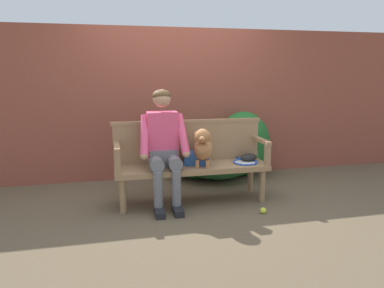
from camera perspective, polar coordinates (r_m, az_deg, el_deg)
The scene contains 15 objects.
ground_plane at distance 4.24m, azimuth -0.00°, elevation -9.19°, with size 40.00×40.00×0.00m, color brown.
brick_garden_fence at distance 5.18m, azimuth -2.99°, elevation 6.51°, with size 8.00×0.30×2.10m, color brown.
hedge_bush_far_left at distance 5.04m, azimuth 0.70°, elevation -2.28°, with size 0.73×0.56×0.60m, color #194C1E.
hedge_bush_mid_left at distance 5.02m, azimuth 4.42°, elevation -1.59°, with size 1.18×0.79×0.73m, color #337538.
hedge_bush_mid_right at distance 5.19m, azimuth 8.19°, elevation -0.02°, with size 0.80×0.59×0.95m, color #1E5B23.
garden_bench at distance 4.12m, azimuth -0.00°, elevation -4.20°, with size 1.77×0.48×0.44m.
bench_backrest at distance 4.25m, azimuth -0.63°, elevation 0.60°, with size 1.81×0.06×0.50m.
bench_armrest_left_end at distance 3.88m, azimuth -11.95°, elevation -1.51°, with size 0.06×0.48×0.28m.
bench_armrest_right_end at distance 4.24m, azimuth 11.43°, elevation -0.39°, with size 0.06×0.48×0.28m.
person_seated at distance 3.97m, azimuth -4.64°, elevation 0.11°, with size 0.56×0.64×1.31m.
dog_on_bench at distance 4.00m, azimuth 1.74°, elevation -0.49°, with size 0.29×0.45×0.45m.
tennis_racket at distance 4.28m, azimuth 8.38°, elevation -2.79°, with size 0.32×0.58×0.03m.
baseball_glove at distance 4.35m, azimuth 9.12°, elevation -2.11°, with size 0.22×0.17×0.09m, color black.
sports_bag at distance 4.13m, azimuth 0.80°, elevation -2.32°, with size 0.28×0.20×0.14m, color #2856A3.
tennis_ball at distance 3.96m, azimuth 11.38°, elevation -10.44°, with size 0.07×0.07×0.07m, color #CCDB33.
Camera 1 is at (-0.87, -3.87, 1.49)m, focal length 33.16 mm.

